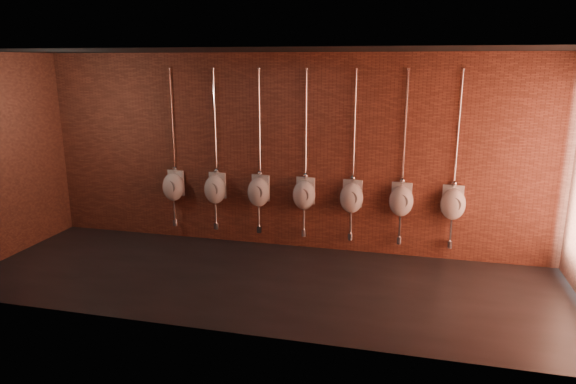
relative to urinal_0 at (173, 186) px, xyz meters
name	(u,v)px	position (x,y,z in m)	size (l,w,h in m)	color
ground	(264,280)	(2.03, -1.37, -0.96)	(8.50, 8.50, 0.00)	black
room_shell	(262,142)	(2.03, -1.37, 1.05)	(8.54, 3.04, 3.22)	black
urinal_0	(173,186)	(0.00, 0.00, 0.00)	(0.43, 0.39, 2.72)	white
urinal_1	(215,189)	(0.78, 0.00, 0.00)	(0.43, 0.39, 2.72)	white
urinal_2	(259,191)	(1.55, 0.00, 0.00)	(0.43, 0.39, 2.72)	white
urinal_3	(304,194)	(2.33, 0.00, 0.00)	(0.43, 0.39, 2.72)	white
urinal_4	(352,197)	(3.10, 0.00, 0.00)	(0.43, 0.39, 2.72)	white
urinal_5	(401,200)	(3.88, 0.00, 0.00)	(0.43, 0.39, 2.72)	white
urinal_6	(453,203)	(4.65, 0.00, 0.00)	(0.43, 0.39, 2.72)	white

